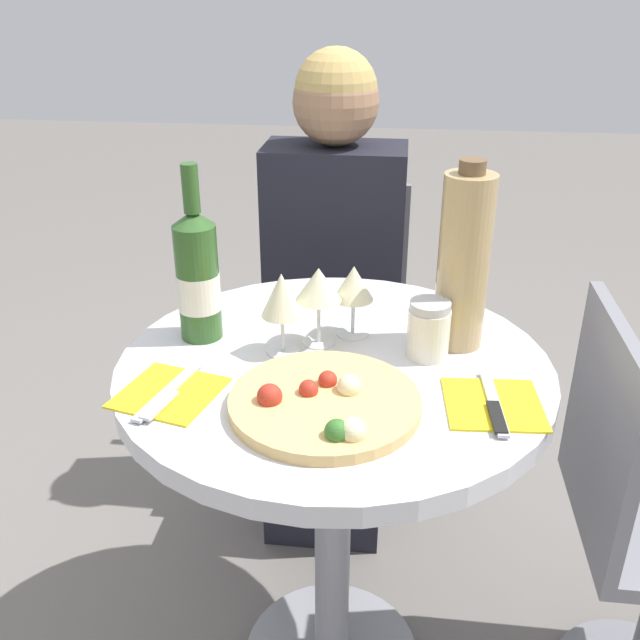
{
  "coord_description": "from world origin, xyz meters",
  "views": [
    {
      "loc": [
        0.1,
        -1.09,
        1.37
      ],
      "look_at": [
        -0.02,
        -0.04,
        0.86
      ],
      "focal_mm": 40.0,
      "sensor_mm": 36.0,
      "label": 1
    }
  ],
  "objects_px": {
    "wine_bottle": "(198,276)",
    "dining_table": "(334,434)",
    "chair_behind_diner": "(336,340)",
    "seated_diner": "(331,316)",
    "tall_carafe": "(464,261)",
    "pizza_large": "(326,403)"
  },
  "relations": [
    {
      "from": "dining_table",
      "to": "chair_behind_diner",
      "type": "distance_m",
      "value": 0.73
    },
    {
      "from": "wine_bottle",
      "to": "tall_carafe",
      "type": "distance_m",
      "value": 0.47
    },
    {
      "from": "chair_behind_diner",
      "to": "pizza_large",
      "type": "bearing_deg",
      "value": 94.47
    },
    {
      "from": "wine_bottle",
      "to": "tall_carafe",
      "type": "relative_size",
      "value": 0.96
    },
    {
      "from": "tall_carafe",
      "to": "dining_table",
      "type": "bearing_deg",
      "value": -155.86
    },
    {
      "from": "tall_carafe",
      "to": "chair_behind_diner",
      "type": "bearing_deg",
      "value": 114.85
    },
    {
      "from": "seated_diner",
      "to": "wine_bottle",
      "type": "xyz_separation_m",
      "value": [
        -0.19,
        -0.5,
        0.31
      ]
    },
    {
      "from": "chair_behind_diner",
      "to": "wine_bottle",
      "type": "bearing_deg",
      "value": 73.16
    },
    {
      "from": "wine_bottle",
      "to": "chair_behind_diner",
      "type": "bearing_deg",
      "value": 73.16
    },
    {
      "from": "dining_table",
      "to": "wine_bottle",
      "type": "height_order",
      "value": "wine_bottle"
    },
    {
      "from": "pizza_large",
      "to": "seated_diner",
      "type": "bearing_deg",
      "value": 95.26
    },
    {
      "from": "dining_table",
      "to": "chair_behind_diner",
      "type": "height_order",
      "value": "chair_behind_diner"
    },
    {
      "from": "dining_table",
      "to": "tall_carafe",
      "type": "relative_size",
      "value": 2.25
    },
    {
      "from": "wine_bottle",
      "to": "seated_diner",
      "type": "bearing_deg",
      "value": 69.14
    },
    {
      "from": "tall_carafe",
      "to": "pizza_large",
      "type": "bearing_deg",
      "value": -130.29
    },
    {
      "from": "wine_bottle",
      "to": "tall_carafe",
      "type": "height_order",
      "value": "tall_carafe"
    },
    {
      "from": "seated_diner",
      "to": "wine_bottle",
      "type": "distance_m",
      "value": 0.62
    },
    {
      "from": "pizza_large",
      "to": "wine_bottle",
      "type": "xyz_separation_m",
      "value": [
        -0.26,
        0.22,
        0.11
      ]
    },
    {
      "from": "dining_table",
      "to": "seated_diner",
      "type": "xyz_separation_m",
      "value": [
        -0.06,
        0.57,
        -0.03
      ]
    },
    {
      "from": "wine_bottle",
      "to": "dining_table",
      "type": "bearing_deg",
      "value": -14.86
    },
    {
      "from": "seated_diner",
      "to": "pizza_large",
      "type": "bearing_deg",
      "value": 95.26
    },
    {
      "from": "pizza_large",
      "to": "tall_carafe",
      "type": "relative_size",
      "value": 0.89
    }
  ]
}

